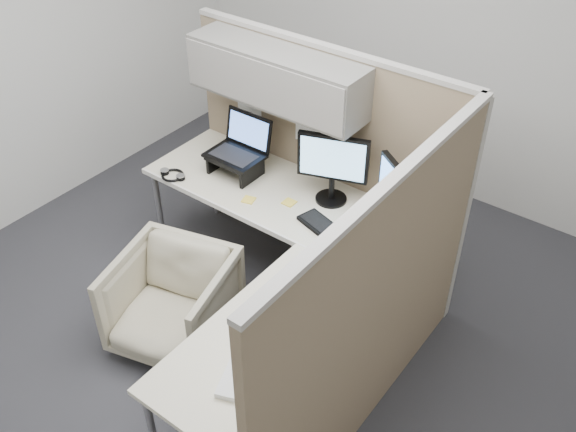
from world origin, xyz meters
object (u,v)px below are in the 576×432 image
Objects in this scene: desk at (279,250)px; monitor_left at (333,163)px; office_chair at (172,298)px; keyboard at (327,231)px.

desk is 4.29× the size of monitor_left.
monitor_left is at bearing 48.53° from office_chair.
monitor_left reaches higher than desk.
monitor_left is at bearing 90.14° from desk.
desk reaches higher than office_chair.
monitor_left is at bearing 136.18° from keyboard.
monitor_left is 0.42m from keyboard.
desk is 2.91× the size of office_chair.
keyboard is (0.16, 0.26, 0.05)m from desk.
desk is at bearing -106.13° from keyboard.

